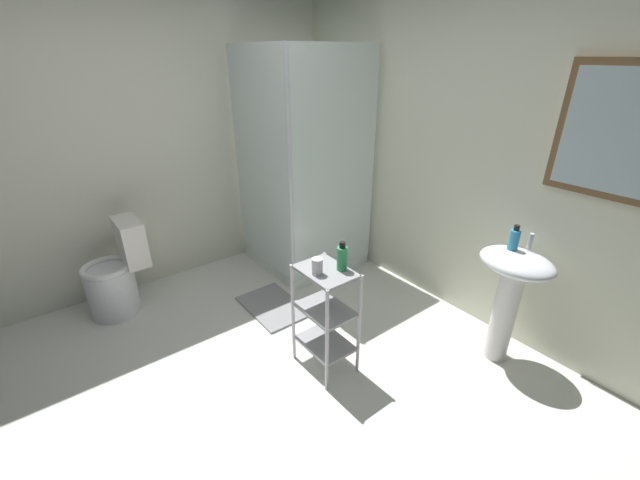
# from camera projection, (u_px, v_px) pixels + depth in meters

# --- Properties ---
(ground_plane) EXTENTS (4.20, 4.20, 0.02)m
(ground_plane) POSITION_uv_depth(u_px,v_px,m) (256.00, 399.00, 2.44)
(ground_plane) COLOR silver
(wall_back) EXTENTS (4.20, 0.14, 2.50)m
(wall_back) POSITION_uv_depth(u_px,v_px,m) (465.00, 154.00, 2.90)
(wall_back) COLOR silver
(wall_back) RESTS_ON ground_plane
(wall_left) EXTENTS (0.10, 4.20, 2.50)m
(wall_left) POSITION_uv_depth(u_px,v_px,m) (134.00, 144.00, 3.22)
(wall_left) COLOR silver
(wall_left) RESTS_ON ground_plane
(shower_stall) EXTENTS (0.92, 0.92, 2.00)m
(shower_stall) POSITION_uv_depth(u_px,v_px,m) (302.00, 222.00, 3.75)
(shower_stall) COLOR white
(shower_stall) RESTS_ON ground_plane
(pedestal_sink) EXTENTS (0.46, 0.37, 0.81)m
(pedestal_sink) POSITION_uv_depth(u_px,v_px,m) (511.00, 285.00, 2.52)
(pedestal_sink) COLOR white
(pedestal_sink) RESTS_ON ground_plane
(sink_faucet) EXTENTS (0.03, 0.03, 0.10)m
(sink_faucet) POSITION_uv_depth(u_px,v_px,m) (530.00, 241.00, 2.47)
(sink_faucet) COLOR silver
(sink_faucet) RESTS_ON pedestal_sink
(toilet) EXTENTS (0.37, 0.49, 0.76)m
(toilet) POSITION_uv_depth(u_px,v_px,m) (117.00, 277.00, 3.13)
(toilet) COLOR white
(toilet) RESTS_ON ground_plane
(storage_cart) EXTENTS (0.38, 0.28, 0.74)m
(storage_cart) POSITION_uv_depth(u_px,v_px,m) (325.00, 311.00, 2.51)
(storage_cart) COLOR silver
(storage_cart) RESTS_ON ground_plane
(hand_soap_bottle) EXTENTS (0.06, 0.06, 0.16)m
(hand_soap_bottle) POSITION_uv_depth(u_px,v_px,m) (514.00, 239.00, 2.45)
(hand_soap_bottle) COLOR #389ED1
(hand_soap_bottle) RESTS_ON pedestal_sink
(body_wash_bottle_green) EXTENTS (0.07, 0.07, 0.19)m
(body_wash_bottle_green) POSITION_uv_depth(u_px,v_px,m) (342.00, 258.00, 2.35)
(body_wash_bottle_green) COLOR #339D57
(body_wash_bottle_green) RESTS_ON storage_cart
(rinse_cup) EXTENTS (0.07, 0.07, 0.10)m
(rinse_cup) POSITION_uv_depth(u_px,v_px,m) (317.00, 266.00, 2.32)
(rinse_cup) COLOR silver
(rinse_cup) RESTS_ON storage_cart
(bath_mat) EXTENTS (0.60, 0.40, 0.02)m
(bath_mat) POSITION_uv_depth(u_px,v_px,m) (273.00, 306.00, 3.29)
(bath_mat) COLOR gray
(bath_mat) RESTS_ON ground_plane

